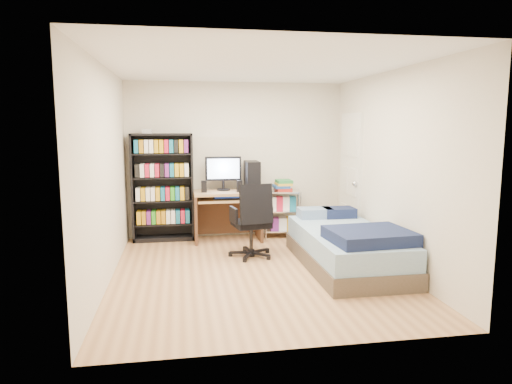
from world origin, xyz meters
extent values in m
cube|color=tan|center=(0.00, 0.00, -0.02)|extent=(3.50, 4.00, 0.04)
cube|color=white|center=(0.00, 0.00, 2.52)|extent=(3.50, 4.00, 0.04)
cube|color=silver|center=(0.00, 2.02, 1.25)|extent=(3.50, 0.04, 2.50)
cube|color=silver|center=(0.00, -2.02, 1.25)|extent=(3.50, 0.04, 2.50)
cube|color=silver|center=(-1.77, 0.00, 1.25)|extent=(0.04, 4.00, 2.50)
cube|color=silver|center=(1.77, 0.00, 1.25)|extent=(0.04, 4.00, 2.50)
cube|color=black|center=(-1.18, 1.84, 0.84)|extent=(0.95, 0.32, 1.69)
cube|color=black|center=(-1.18, 1.84, 0.26)|extent=(0.89, 0.30, 0.02)
cube|color=red|center=(-1.18, 1.83, 0.39)|extent=(0.82, 0.25, 0.20)
cube|color=black|center=(-1.18, 1.84, 0.63)|extent=(0.89, 0.30, 0.02)
cube|color=#166F9A|center=(-1.18, 1.83, 0.76)|extent=(0.82, 0.25, 0.20)
cube|color=black|center=(-1.18, 1.84, 1.00)|extent=(0.89, 0.30, 0.02)
cube|color=#BA8215|center=(-1.18, 1.83, 1.12)|extent=(0.82, 0.25, 0.20)
cube|color=black|center=(-1.18, 1.84, 1.37)|extent=(0.89, 0.30, 0.02)
cube|color=green|center=(-1.18, 1.83, 1.49)|extent=(0.82, 0.25, 0.20)
cube|color=silver|center=(-1.39, 1.84, 1.72)|extent=(0.15, 0.13, 0.07)
cube|color=tan|center=(-0.18, 1.66, 0.77)|extent=(1.05, 0.58, 0.04)
cube|color=#36291D|center=(-0.69, 1.66, 0.37)|extent=(0.04, 0.58, 0.75)
cube|color=#36291D|center=(0.32, 1.66, 0.37)|extent=(0.04, 0.58, 0.75)
cube|color=#36291D|center=(-0.18, 1.93, 0.39)|extent=(1.01, 0.03, 0.68)
cube|color=tan|center=(-0.18, 1.57, 0.66)|extent=(0.95, 0.47, 0.03)
cube|color=black|center=(-0.18, 1.55, 0.69)|extent=(0.46, 0.16, 0.03)
cube|color=black|center=(-0.23, 1.77, 1.14)|extent=(0.57, 0.05, 0.38)
cube|color=silver|center=(-0.23, 1.74, 1.14)|extent=(0.50, 0.01, 0.32)
cube|color=black|center=(0.22, 1.71, 1.02)|extent=(0.21, 0.44, 0.46)
cube|color=black|center=(-0.55, 1.60, 0.88)|extent=(0.08, 0.08, 0.18)
cube|color=black|center=(0.00, 1.55, 0.88)|extent=(0.08, 0.08, 0.18)
cylinder|color=black|center=(0.05, 0.70, 0.26)|extent=(0.05, 0.05, 0.37)
cube|color=black|center=(0.05, 0.70, 0.47)|extent=(0.54, 0.54, 0.08)
cube|color=black|center=(0.08, 0.49, 0.78)|extent=(0.46, 0.22, 0.54)
cube|color=black|center=(-0.20, 0.66, 0.60)|extent=(0.09, 0.29, 0.21)
cube|color=black|center=(0.30, 0.75, 0.60)|extent=(0.09, 0.29, 0.21)
cylinder|color=silver|center=(0.43, 1.63, 0.38)|extent=(0.03, 0.03, 0.76)
cylinder|color=silver|center=(0.98, 1.53, 0.38)|extent=(0.03, 0.03, 0.76)
cylinder|color=silver|center=(0.49, 2.01, 0.38)|extent=(0.03, 0.03, 0.76)
cylinder|color=silver|center=(1.04, 1.92, 0.38)|extent=(0.03, 0.03, 0.76)
cube|color=silver|center=(0.73, 1.77, 0.11)|extent=(0.61, 0.48, 0.02)
cube|color=silver|center=(0.73, 1.77, 0.43)|extent=(0.61, 0.48, 0.02)
cube|color=silver|center=(0.73, 1.77, 0.75)|extent=(0.61, 0.48, 0.02)
cube|color=maroon|center=(0.73, 1.77, 0.85)|extent=(0.29, 0.34, 0.17)
cube|color=brown|center=(1.19, 0.06, 0.11)|extent=(1.08, 2.16, 0.22)
cube|color=#8DB6D3|center=(1.19, 0.06, 0.35)|extent=(1.04, 2.11, 0.26)
cube|color=#151E42|center=(1.24, -0.53, 0.54)|extent=(0.97, 0.82, 0.15)
cube|color=#94B2D2|center=(1.03, 0.92, 0.54)|extent=(0.49, 0.32, 0.14)
cube|color=#151E42|center=(1.38, 0.90, 0.54)|extent=(0.45, 0.32, 0.14)
cube|color=#402314|center=(1.19, 0.00, 0.48)|extent=(0.30, 0.24, 0.02)
cube|color=silver|center=(1.73, 1.35, 1.00)|extent=(0.05, 0.80, 2.00)
sphere|color=silver|center=(1.67, 1.03, 0.95)|extent=(0.08, 0.08, 0.08)
camera|label=1|loc=(-0.90, -5.40, 1.81)|focal=32.00mm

